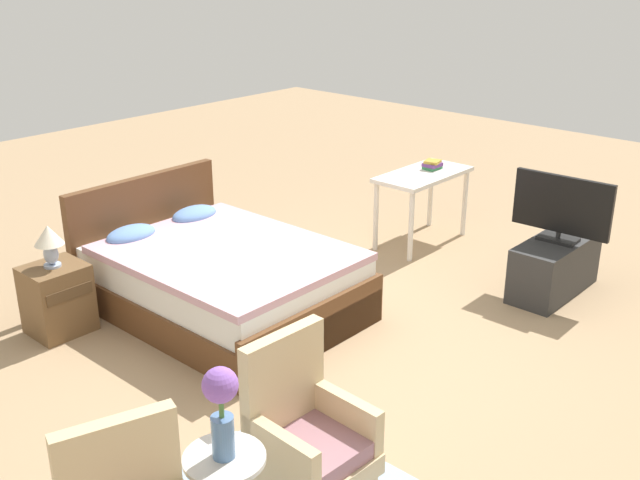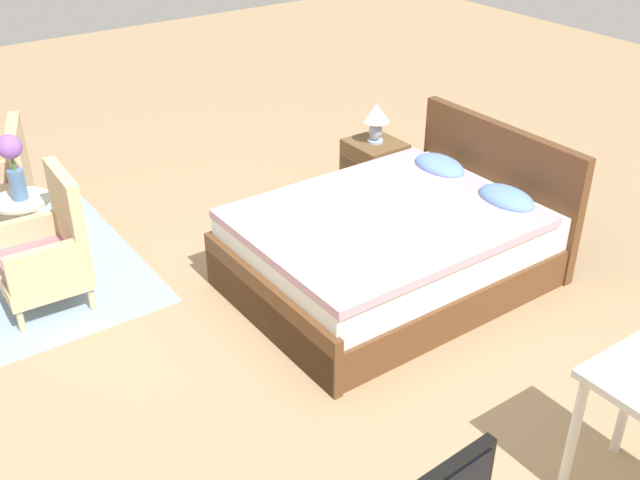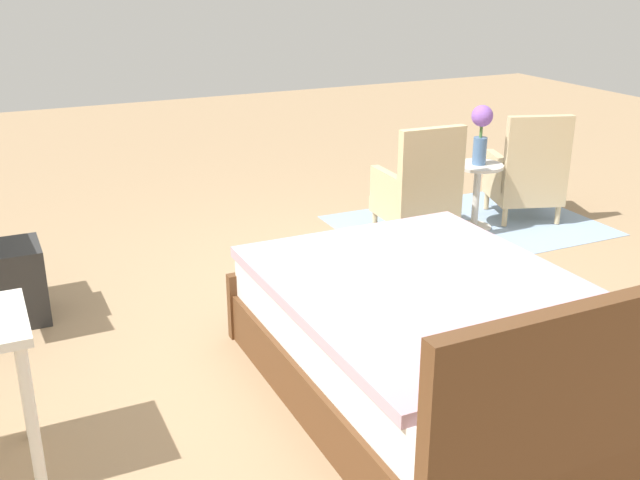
{
  "view_description": "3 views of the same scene",
  "coord_description": "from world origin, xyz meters",
  "px_view_note": "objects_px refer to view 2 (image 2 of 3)",
  "views": [
    {
      "loc": [
        -3.64,
        -3.24,
        2.8
      ],
      "look_at": [
        0.24,
        0.28,
        0.74
      ],
      "focal_mm": 42.0,
      "sensor_mm": 36.0,
      "label": 1
    },
    {
      "loc": [
        3.27,
        -1.93,
        2.91
      ],
      "look_at": [
        0.23,
        0.21,
        0.78
      ],
      "focal_mm": 42.0,
      "sensor_mm": 36.0,
      "label": 2
    },
    {
      "loc": [
        1.87,
        3.81,
        2.1
      ],
      "look_at": [
        0.17,
        0.21,
        0.6
      ],
      "focal_mm": 42.0,
      "sensor_mm": 36.0,
      "label": 3
    }
  ],
  "objects_px": {
    "nightstand": "(374,172)",
    "armchair_by_window_left": "(3,193)",
    "armchair_by_window_right": "(48,252)",
    "side_table": "(27,224)",
    "flower_vase": "(12,160)",
    "bed": "(397,244)",
    "table_lamp": "(376,117)"
  },
  "relations": [
    {
      "from": "armchair_by_window_left",
      "to": "armchair_by_window_right",
      "type": "xyz_separation_m",
      "value": [
        1.07,
        0.0,
        0.0
      ]
    },
    {
      "from": "bed",
      "to": "flower_vase",
      "type": "bearing_deg",
      "value": -129.77
    },
    {
      "from": "bed",
      "to": "side_table",
      "type": "xyz_separation_m",
      "value": [
        -1.69,
        -2.03,
        0.05
      ]
    },
    {
      "from": "armchair_by_window_left",
      "to": "flower_vase",
      "type": "bearing_deg",
      "value": 1.93
    },
    {
      "from": "side_table",
      "to": "nightstand",
      "type": "bearing_deg",
      "value": 76.87
    },
    {
      "from": "armchair_by_window_right",
      "to": "flower_vase",
      "type": "bearing_deg",
      "value": 178.45
    },
    {
      "from": "bed",
      "to": "armchair_by_window_left",
      "type": "xyz_separation_m",
      "value": [
        -2.22,
        -2.05,
        0.08
      ]
    },
    {
      "from": "armchair_by_window_right",
      "to": "flower_vase",
      "type": "distance_m",
      "value": 0.71
    },
    {
      "from": "armchair_by_window_right",
      "to": "side_table",
      "type": "xyz_separation_m",
      "value": [
        -0.55,
        0.01,
        -0.04
      ]
    },
    {
      "from": "nightstand",
      "to": "table_lamp",
      "type": "xyz_separation_m",
      "value": [
        -0.0,
        0.0,
        0.49
      ]
    },
    {
      "from": "side_table",
      "to": "flower_vase",
      "type": "distance_m",
      "value": 0.5
    },
    {
      "from": "nightstand",
      "to": "table_lamp",
      "type": "bearing_deg",
      "value": 90.0
    },
    {
      "from": "bed",
      "to": "table_lamp",
      "type": "distance_m",
      "value": 1.33
    },
    {
      "from": "side_table",
      "to": "nightstand",
      "type": "xyz_separation_m",
      "value": [
        0.63,
        2.69,
        -0.07
      ]
    },
    {
      "from": "bed",
      "to": "side_table",
      "type": "distance_m",
      "value": 2.64
    },
    {
      "from": "nightstand",
      "to": "armchair_by_window_left",
      "type": "bearing_deg",
      "value": -113.1
    },
    {
      "from": "armchair_by_window_left",
      "to": "nightstand",
      "type": "height_order",
      "value": "armchair_by_window_left"
    },
    {
      "from": "side_table",
      "to": "flower_vase",
      "type": "height_order",
      "value": "flower_vase"
    },
    {
      "from": "armchair_by_window_right",
      "to": "nightstand",
      "type": "distance_m",
      "value": 2.7
    },
    {
      "from": "bed",
      "to": "armchair_by_window_left",
      "type": "relative_size",
      "value": 2.29
    },
    {
      "from": "armchair_by_window_right",
      "to": "nightstand",
      "type": "height_order",
      "value": "armchair_by_window_right"
    },
    {
      "from": "armchair_by_window_left",
      "to": "table_lamp",
      "type": "bearing_deg",
      "value": 66.9
    },
    {
      "from": "bed",
      "to": "armchair_by_window_left",
      "type": "bearing_deg",
      "value": -137.25
    },
    {
      "from": "armchair_by_window_left",
      "to": "side_table",
      "type": "xyz_separation_m",
      "value": [
        0.53,
        0.02,
        -0.04
      ]
    },
    {
      "from": "armchair_by_window_right",
      "to": "nightstand",
      "type": "bearing_deg",
      "value": 88.33
    },
    {
      "from": "armchair_by_window_right",
      "to": "table_lamp",
      "type": "xyz_separation_m",
      "value": [
        0.08,
        2.7,
        0.38
      ]
    },
    {
      "from": "table_lamp",
      "to": "bed",
      "type": "bearing_deg",
      "value": -31.54
    },
    {
      "from": "armchair_by_window_left",
      "to": "flower_vase",
      "type": "xyz_separation_m",
      "value": [
        0.53,
        0.02,
        0.46
      ]
    },
    {
      "from": "side_table",
      "to": "armchair_by_window_left",
      "type": "bearing_deg",
      "value": -178.07
    },
    {
      "from": "flower_vase",
      "to": "nightstand",
      "type": "bearing_deg",
      "value": 76.87
    },
    {
      "from": "nightstand",
      "to": "bed",
      "type": "bearing_deg",
      "value": -31.51
    },
    {
      "from": "bed",
      "to": "armchair_by_window_left",
      "type": "distance_m",
      "value": 3.02
    }
  ]
}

